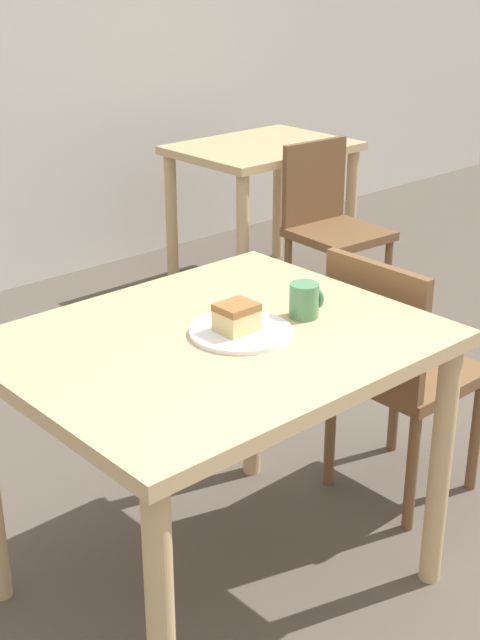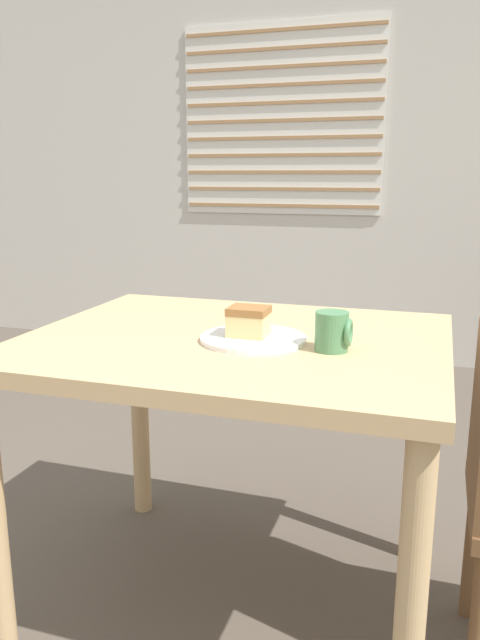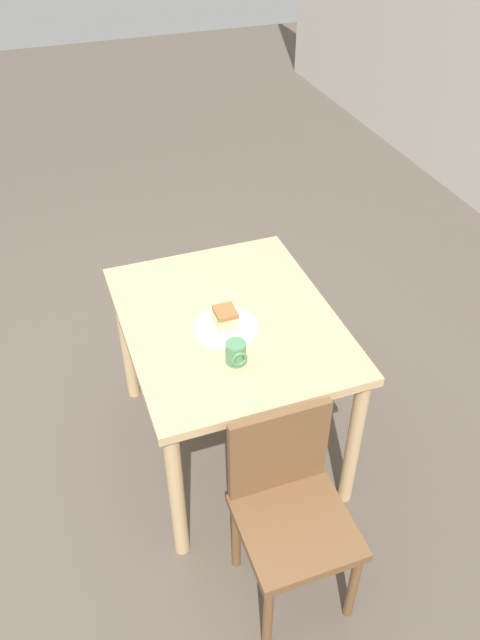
{
  "view_description": "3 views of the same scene",
  "coord_description": "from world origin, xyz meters",
  "px_view_note": "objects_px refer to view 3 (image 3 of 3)",
  "views": [
    {
      "loc": [
        -1.3,
        -1.07,
        1.68
      ],
      "look_at": [
        0.02,
        0.41,
        0.84
      ],
      "focal_mm": 50.0,
      "sensor_mm": 36.0,
      "label": 1
    },
    {
      "loc": [
        0.49,
        -0.97,
        1.18
      ],
      "look_at": [
        0.02,
        0.47,
        0.82
      ],
      "focal_mm": 35.0,
      "sensor_mm": 36.0,
      "label": 2
    },
    {
      "loc": [
        1.89,
        -0.14,
        2.4
      ],
      "look_at": [
        0.1,
        0.5,
        0.83
      ],
      "focal_mm": 35.0,
      "sensor_mm": 36.0,
      "label": 3
    }
  ],
  "objects_px": {
    "chair_near_window": "(290,507)",
    "coffee_mug": "(236,353)",
    "dining_table_near": "(229,338)",
    "plate": "(226,327)",
    "cake_slice": "(225,317)"
  },
  "relations": [
    {
      "from": "plate",
      "to": "chair_near_window",
      "type": "bearing_deg",
      "value": 1.05
    },
    {
      "from": "plate",
      "to": "cake_slice",
      "type": "height_order",
      "value": "cake_slice"
    },
    {
      "from": "dining_table_near",
      "to": "coffee_mug",
      "type": "height_order",
      "value": "coffee_mug"
    },
    {
      "from": "plate",
      "to": "coffee_mug",
      "type": "bearing_deg",
      "value": -7.7
    },
    {
      "from": "dining_table_near",
      "to": "coffee_mug",
      "type": "xyz_separation_m",
      "value": [
        0.26,
        -0.06,
        0.15
      ]
    },
    {
      "from": "chair_near_window",
      "to": "coffee_mug",
      "type": "bearing_deg",
      "value": 94.88
    },
    {
      "from": "chair_near_window",
      "to": "coffee_mug",
      "type": "xyz_separation_m",
      "value": [
        -0.46,
        -0.04,
        0.36
      ]
    },
    {
      "from": "dining_table_near",
      "to": "coffee_mug",
      "type": "bearing_deg",
      "value": -12.87
    },
    {
      "from": "chair_near_window",
      "to": "coffee_mug",
      "type": "height_order",
      "value": "coffee_mug"
    },
    {
      "from": "dining_table_near",
      "to": "plate",
      "type": "height_order",
      "value": "plate"
    },
    {
      "from": "chair_near_window",
      "to": "plate",
      "type": "xyz_separation_m",
      "value": [
        -0.66,
        -0.01,
        0.32
      ]
    },
    {
      "from": "cake_slice",
      "to": "coffee_mug",
      "type": "bearing_deg",
      "value": -7.95
    },
    {
      "from": "chair_near_window",
      "to": "dining_table_near",
      "type": "bearing_deg",
      "value": 88.44
    },
    {
      "from": "chair_near_window",
      "to": "plate",
      "type": "height_order",
      "value": "chair_near_window"
    },
    {
      "from": "plate",
      "to": "cake_slice",
      "type": "bearing_deg",
      "value": 168.05
    }
  ]
}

